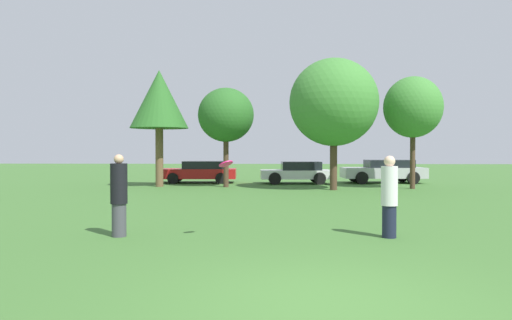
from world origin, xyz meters
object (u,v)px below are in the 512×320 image
Objects in this scene: frisbee at (226,164)px; tree_1 at (226,115)px; person_thrower at (119,195)px; parked_car_red at (200,171)px; tree_0 at (159,100)px; person_catcher at (389,196)px; tree_2 at (334,103)px; parked_car_white at (297,172)px; parked_car_silver at (384,171)px; tree_3 at (413,108)px.

tree_1 reaches higher than frisbee.
person_thrower is 16.88m from parked_car_red.
tree_0 is (-4.85, 14.20, 2.81)m from frisbee.
person_catcher is 0.35× the size of tree_1.
tree_2 is (5.95, 12.20, 3.15)m from person_thrower.
parked_car_silver reaches higher than parked_car_white.
frisbee is 0.06× the size of tree_1.
tree_3 is (12.34, -0.88, -0.50)m from tree_0.
tree_3 is 5.14m from parked_car_silver.
person_thrower is 0.29× the size of tree_0.
person_thrower is at bearing -116.00° from tree_2.
frisbee is at bearing 97.58° from parked_car_red.
tree_0 is at bearing 177.30° from tree_1.
parked_car_white is at bearing 4.65° from parked_car_silver.
parked_car_silver is (3.72, 16.94, -0.17)m from person_catcher.
frisbee is at bearing -8.88° from person_thrower.
tree_1 is 5.37m from parked_car_white.
tree_1 reaches higher than person_thrower.
tree_2 is at bearing 51.72° from parked_car_silver.
tree_0 reaches higher than parked_car_red.
tree_2 reaches higher than frisbee.
parked_car_red is (-6.92, 4.65, -3.38)m from tree_2.
tree_2 is at bearing 106.26° from parked_car_white.
tree_1 is 1.07× the size of parked_car_silver.
tree_3 reaches higher than frisbee.
parked_car_silver is at bearing -175.35° from parked_car_white.
person_thrower is 14.02m from tree_1.
parked_car_silver is at bearing 60.13° from person_thrower.
person_thrower is 16.55m from tree_3.
frisbee is 17.49m from parked_car_red.
tree_0 is at bearing 58.62° from parked_car_red.
frisbee is at bearing -106.31° from tree_2.
parked_car_white is (-1.47, 4.18, -3.37)m from tree_2.
person_catcher reaches higher than parked_car_white.
parked_car_red is at bearing 100.76° from frisbee.
tree_2 reaches higher than parked_car_silver.
person_thrower is at bearing 0.00° from person_catcher.
person_catcher is 0.32× the size of tree_3.
parked_car_silver is at bearing 21.24° from tree_1.
tree_0 is at bearing 16.28° from parked_car_white.
person_thrower is 5.63× the size of frisbee.
parked_car_red is (-6.62, 16.74, -0.22)m from person_catcher.
frisbee is at bearing -119.34° from tree_3.
tree_0 is 12.38m from tree_3.
parked_car_silver is at bearing 54.90° from tree_2.
tree_0 is at bearing 99.35° from person_thrower.
frisbee is 15.46m from tree_3.
tree_0 reaches higher than tree_3.
tree_2 is 1.40× the size of parked_car_red.
parked_car_red is at bearing 146.10° from tree_2.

